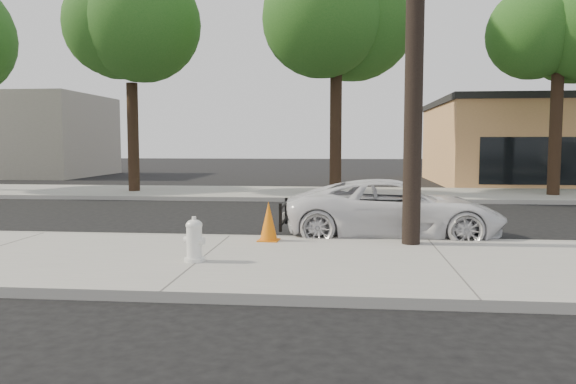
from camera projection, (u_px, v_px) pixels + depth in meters
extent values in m
plane|color=black|center=(247.00, 227.00, 13.65)|extent=(120.00, 120.00, 0.00)
cube|color=gray|center=(203.00, 261.00, 9.38)|extent=(90.00, 4.40, 0.15)
cube|color=gray|center=(285.00, 193.00, 22.07)|extent=(90.00, 5.00, 0.15)
cube|color=#9E9B93|center=(230.00, 239.00, 11.56)|extent=(90.00, 0.12, 0.16)
cylinder|color=black|center=(415.00, 0.00, 10.21)|extent=(0.34, 0.34, 9.00)
cylinder|color=black|center=(133.00, 137.00, 22.18)|extent=(0.44, 0.44, 4.25)
sphere|color=#184F16|center=(131.00, 47.00, 21.87)|extent=(4.20, 4.20, 4.20)
sphere|color=#184F16|center=(140.00, 14.00, 21.30)|extent=(3.36, 3.36, 3.36)
cylinder|color=black|center=(336.00, 130.00, 20.96)|extent=(0.44, 0.44, 4.75)
sphere|color=#184F16|center=(337.00, 22.00, 20.61)|extent=(4.80, 4.80, 4.80)
cylinder|color=black|center=(555.00, 135.00, 20.47)|extent=(0.44, 0.44, 4.40)
sphere|color=#184F16|center=(560.00, 33.00, 20.16)|extent=(4.35, 4.35, 4.35)
imported|color=white|center=(394.00, 209.00, 12.01)|extent=(4.58, 2.13, 1.27)
cylinder|color=white|center=(195.00, 259.00, 9.01)|extent=(0.33, 0.33, 0.06)
cylinder|color=white|center=(194.00, 244.00, 8.99)|extent=(0.25, 0.25, 0.57)
ellipsoid|color=white|center=(194.00, 225.00, 8.97)|extent=(0.27, 0.27, 0.19)
cylinder|color=white|center=(194.00, 240.00, 8.99)|extent=(0.37, 0.20, 0.11)
cylinder|color=white|center=(194.00, 240.00, 8.99)|extent=(0.19, 0.22, 0.14)
cube|color=orange|center=(269.00, 240.00, 10.93)|extent=(0.43, 0.43, 0.02)
cone|color=orange|center=(269.00, 221.00, 10.90)|extent=(0.38, 0.38, 0.77)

